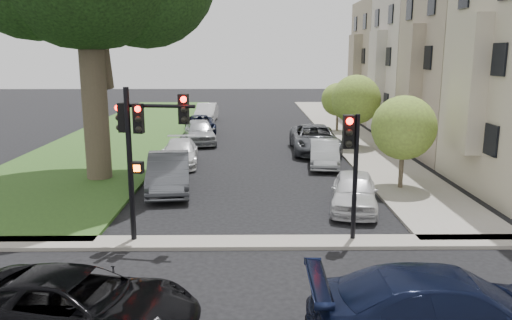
{
  "coord_description": "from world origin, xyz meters",
  "views": [
    {
      "loc": [
        -0.2,
        -12.37,
        5.73
      ],
      "look_at": [
        0.0,
        5.0,
        2.0
      ],
      "focal_mm": 35.0,
      "sensor_mm": 36.0,
      "label": 1
    }
  ],
  "objects_px": {
    "small_tree_b": "(356,100)",
    "car_parked_2": "(315,139)",
    "car_parked_7": "(200,132)",
    "traffic_signal_secondary": "(352,154)",
    "traffic_signal_main": "(141,137)",
    "small_tree_c": "(338,99)",
    "car_cross_far": "(452,313)",
    "car_cross_near": "(77,306)",
    "car_parked_1": "(324,154)",
    "car_parked_5": "(169,173)",
    "car_parked_9": "(207,112)",
    "small_tree_a": "(404,128)",
    "car_parked_8": "(200,124)",
    "car_parked_6": "(180,153)",
    "car_parked_0": "(354,191)"
  },
  "relations": [
    {
      "from": "small_tree_b",
      "to": "traffic_signal_main",
      "type": "bearing_deg",
      "value": -121.7
    },
    {
      "from": "traffic_signal_main",
      "to": "small_tree_c",
      "type": "bearing_deg",
      "value": 66.2
    },
    {
      "from": "small_tree_c",
      "to": "car_parked_6",
      "type": "relative_size",
      "value": 0.81
    },
    {
      "from": "car_cross_near",
      "to": "car_cross_far",
      "type": "distance_m",
      "value": 7.45
    },
    {
      "from": "car_parked_7",
      "to": "traffic_signal_secondary",
      "type": "bearing_deg",
      "value": -80.32
    },
    {
      "from": "small_tree_b",
      "to": "traffic_signal_secondary",
      "type": "bearing_deg",
      "value": -102.18
    },
    {
      "from": "small_tree_b",
      "to": "car_parked_2",
      "type": "xyz_separation_m",
      "value": [
        -2.62,
        -1.37,
        -2.18
      ]
    },
    {
      "from": "small_tree_b",
      "to": "car_parked_5",
      "type": "relative_size",
      "value": 0.92
    },
    {
      "from": "small_tree_c",
      "to": "car_parked_9",
      "type": "distance_m",
      "value": 12.0
    },
    {
      "from": "car_parked_5",
      "to": "car_parked_9",
      "type": "bearing_deg",
      "value": 83.62
    },
    {
      "from": "traffic_signal_main",
      "to": "car_parked_5",
      "type": "distance_m",
      "value": 6.38
    },
    {
      "from": "small_tree_a",
      "to": "car_cross_near",
      "type": "height_order",
      "value": "small_tree_a"
    },
    {
      "from": "small_tree_c",
      "to": "car_parked_1",
      "type": "distance_m",
      "value": 11.76
    },
    {
      "from": "small_tree_b",
      "to": "car_parked_5",
      "type": "distance_m",
      "value": 14.0
    },
    {
      "from": "traffic_signal_main",
      "to": "car_cross_near",
      "type": "height_order",
      "value": "traffic_signal_main"
    },
    {
      "from": "traffic_signal_secondary",
      "to": "car_parked_6",
      "type": "relative_size",
      "value": 0.89
    },
    {
      "from": "car_parked_2",
      "to": "car_parked_5",
      "type": "relative_size",
      "value": 1.18
    },
    {
      "from": "car_parked_0",
      "to": "car_parked_9",
      "type": "bearing_deg",
      "value": 118.32
    },
    {
      "from": "car_parked_8",
      "to": "traffic_signal_main",
      "type": "bearing_deg",
      "value": -97.51
    },
    {
      "from": "car_parked_1",
      "to": "car_parked_5",
      "type": "bearing_deg",
      "value": -140.82
    },
    {
      "from": "car_parked_8",
      "to": "car_parked_9",
      "type": "bearing_deg",
      "value": 81.81
    },
    {
      "from": "small_tree_c",
      "to": "traffic_signal_main",
      "type": "bearing_deg",
      "value": -113.8
    },
    {
      "from": "traffic_signal_secondary",
      "to": "car_cross_far",
      "type": "bearing_deg",
      "value": -81.6
    },
    {
      "from": "small_tree_c",
      "to": "car_parked_7",
      "type": "height_order",
      "value": "small_tree_c"
    },
    {
      "from": "car_parked_1",
      "to": "car_parked_5",
      "type": "xyz_separation_m",
      "value": [
        -7.25,
        -4.62,
        0.13
      ]
    },
    {
      "from": "car_cross_near",
      "to": "car_parked_7",
      "type": "distance_m",
      "value": 22.5
    },
    {
      "from": "traffic_signal_main",
      "to": "traffic_signal_secondary",
      "type": "bearing_deg",
      "value": -0.36
    },
    {
      "from": "traffic_signal_secondary",
      "to": "car_parked_5",
      "type": "xyz_separation_m",
      "value": [
        -6.47,
        5.91,
        -1.97
      ]
    },
    {
      "from": "car_parked_1",
      "to": "car_parked_7",
      "type": "height_order",
      "value": "car_parked_7"
    },
    {
      "from": "small_tree_b",
      "to": "traffic_signal_secondary",
      "type": "relative_size",
      "value": 1.13
    },
    {
      "from": "car_parked_9",
      "to": "car_parked_1",
      "type": "bearing_deg",
      "value": -65.37
    },
    {
      "from": "small_tree_b",
      "to": "car_parked_1",
      "type": "xyz_separation_m",
      "value": [
        -2.59,
        -5.1,
        -2.3
      ]
    },
    {
      "from": "small_tree_c",
      "to": "car_parked_2",
      "type": "bearing_deg",
      "value": -109.03
    },
    {
      "from": "car_parked_9",
      "to": "car_cross_far",
      "type": "bearing_deg",
      "value": -75.98
    },
    {
      "from": "small_tree_b",
      "to": "car_parked_9",
      "type": "bearing_deg",
      "value": 129.2
    },
    {
      "from": "small_tree_a",
      "to": "traffic_signal_secondary",
      "type": "relative_size",
      "value": 1.02
    },
    {
      "from": "car_parked_1",
      "to": "car_parked_2",
      "type": "relative_size",
      "value": 0.71
    },
    {
      "from": "car_parked_2",
      "to": "car_parked_9",
      "type": "height_order",
      "value": "car_parked_2"
    },
    {
      "from": "car_cross_far",
      "to": "car_parked_9",
      "type": "height_order",
      "value": "car_cross_far"
    },
    {
      "from": "car_parked_5",
      "to": "car_parked_8",
      "type": "distance_m",
      "value": 15.84
    },
    {
      "from": "car_parked_5",
      "to": "small_tree_c",
      "type": "bearing_deg",
      "value": 51.17
    },
    {
      "from": "car_parked_1",
      "to": "car_parked_9",
      "type": "xyz_separation_m",
      "value": [
        -7.55,
        17.53,
        0.09
      ]
    },
    {
      "from": "car_parked_2",
      "to": "car_parked_8",
      "type": "height_order",
      "value": "car_parked_2"
    },
    {
      "from": "small_tree_a",
      "to": "small_tree_b",
      "type": "bearing_deg",
      "value": 90.0
    },
    {
      "from": "small_tree_a",
      "to": "traffic_signal_main",
      "type": "relative_size",
      "value": 0.85
    },
    {
      "from": "car_parked_0",
      "to": "car_parked_7",
      "type": "xyz_separation_m",
      "value": [
        -7.12,
        13.98,
        0.08
      ]
    },
    {
      "from": "car_parked_2",
      "to": "car_parked_6",
      "type": "height_order",
      "value": "car_parked_2"
    },
    {
      "from": "car_cross_far",
      "to": "car_parked_1",
      "type": "relative_size",
      "value": 1.37
    },
    {
      "from": "car_parked_2",
      "to": "car_parked_7",
      "type": "distance_m",
      "value": 7.65
    },
    {
      "from": "car_parked_0",
      "to": "car_cross_near",
      "type": "bearing_deg",
      "value": -119.71
    }
  ]
}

